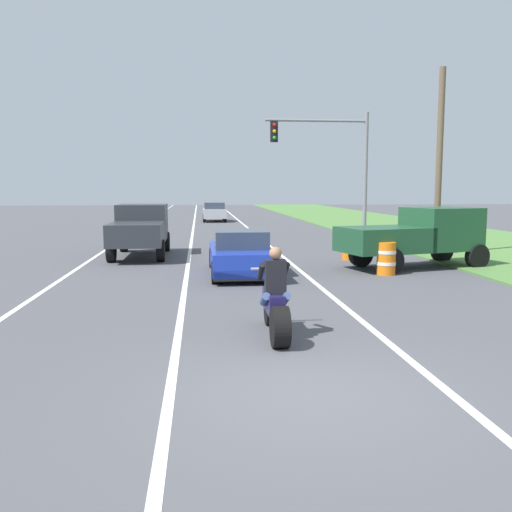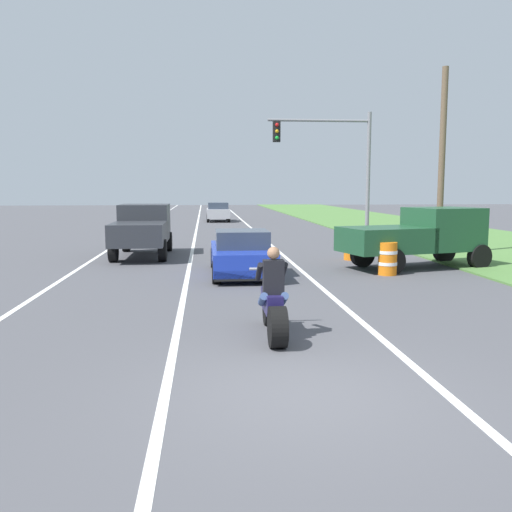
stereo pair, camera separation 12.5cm
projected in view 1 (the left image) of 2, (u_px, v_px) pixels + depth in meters
ground_plane at (310, 393)px, 7.15m from camera, size 160.00×160.00×0.00m
lane_stripe_left_solid at (115, 244)px, 26.35m from camera, size 0.14×120.00×0.01m
lane_stripe_right_solid at (265, 242)px, 27.08m from camera, size 0.14×120.00×0.01m
lane_stripe_centre_dashed at (191, 243)px, 26.71m from camera, size 0.14×120.00×0.01m
grass_verge_right at (463, 240)px, 28.10m from camera, size 10.00×120.00×0.06m
motorcycle_with_rider at (275, 305)px, 9.70m from camera, size 0.70×2.21×1.62m
sports_car_blue at (241, 254)px, 16.82m from camera, size 1.84×4.30×1.37m
pickup_truck_left_lane_dark_grey at (140, 228)px, 21.29m from camera, size 2.02×4.80×1.98m
pickup_truck_right_shoulder_dark_green at (418, 234)px, 18.28m from camera, size 5.14×3.14×1.98m
traffic_light_mast_near at (335, 157)px, 24.80m from camera, size 4.67×0.34×6.00m
utility_pole_roadside at (439, 163)px, 21.21m from camera, size 0.24×0.24×7.16m
construction_barrel_nearest at (386, 258)px, 16.83m from camera, size 0.58×0.58×1.00m
construction_barrel_mid at (350, 246)px, 20.37m from camera, size 0.58×0.58×1.00m
distant_car_far_ahead at (214, 212)px, 43.76m from camera, size 1.80×4.00×1.50m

